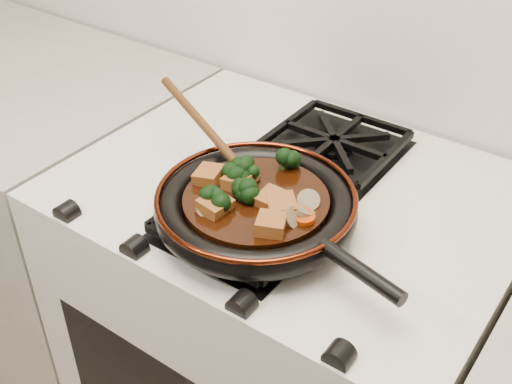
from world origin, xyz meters
The scene contains 31 objects.
stove centered at (0.00, 1.69, 0.45)m, with size 0.76×0.60×0.90m, color silver.
burner_grate_front centered at (0.00, 1.55, 0.91)m, with size 0.23×0.23×0.03m, color black, non-canonical shape.
burner_grate_back centered at (0.00, 1.83, 0.91)m, with size 0.23×0.23×0.03m, color black, non-canonical shape.
skillet centered at (0.02, 1.56, 0.94)m, with size 0.43×0.31×0.05m.
braising_sauce centered at (0.02, 1.56, 0.95)m, with size 0.22×0.22×0.02m, color black.
tofu_cube_0 centered at (-0.07, 1.55, 0.97)m, with size 0.04×0.04×0.02m, color brown.
tofu_cube_1 centered at (0.06, 1.56, 0.97)m, with size 0.04×0.05×0.02m, color brown.
tofu_cube_2 centered at (-0.02, 1.50, 0.97)m, with size 0.04×0.04×0.02m, color brown.
tofu_cube_3 centered at (0.07, 1.56, 0.97)m, with size 0.04×0.04×0.02m, color brown.
tofu_cube_4 centered at (-0.04, 1.58, 0.97)m, with size 0.04×0.04×0.02m, color brown.
tofu_cube_5 centered at (-0.02, 1.57, 0.97)m, with size 0.04×0.04×0.02m, color brown.
tofu_cube_6 centered at (0.08, 1.51, 0.97)m, with size 0.04×0.04×0.02m, color brown.
tofu_cube_7 centered at (0.05, 1.56, 0.97)m, with size 0.04×0.04×0.02m, color brown.
broccoli_floret_0 centered at (0.00, 1.65, 0.97)m, with size 0.06×0.06×0.05m, color black, non-canonical shape.
broccoli_floret_1 centered at (-0.03, 1.60, 0.97)m, with size 0.06×0.06×0.05m, color black, non-canonical shape.
broccoli_floret_2 centered at (0.00, 1.55, 0.97)m, with size 0.06×0.06×0.05m, color black, non-canonical shape.
broccoli_floret_3 centered at (-0.02, 1.51, 0.97)m, with size 0.06×0.06×0.05m, color black, non-canonical shape.
broccoli_floret_4 centered at (-0.02, 1.58, 0.97)m, with size 0.06×0.06×0.05m, color black, non-canonical shape.
broccoli_floret_5 centered at (-0.03, 1.59, 0.97)m, with size 0.06×0.06×0.05m, color black, non-canonical shape.
carrot_coin_0 centered at (-0.03, 1.59, 0.96)m, with size 0.03×0.03×0.01m, color #B13304.
carrot_coin_1 centered at (-0.03, 1.61, 0.96)m, with size 0.03×0.03×0.01m, color #B13304.
carrot_coin_2 centered at (0.10, 1.56, 0.96)m, with size 0.03×0.03×0.01m, color #B13304.
carrot_coin_3 centered at (0.11, 1.56, 0.96)m, with size 0.03×0.03×0.01m, color #B13304.
carrot_coin_4 centered at (-0.01, 1.50, 0.96)m, with size 0.03×0.03×0.01m, color #B13304.
carrot_coin_5 centered at (0.08, 1.52, 0.96)m, with size 0.03×0.03×0.01m, color #B13304.
mushroom_slice_0 centered at (-0.02, 1.49, 0.97)m, with size 0.03×0.03×0.01m, color brown.
mushroom_slice_1 centered at (0.10, 1.57, 0.97)m, with size 0.04×0.04×0.01m, color brown.
mushroom_slice_2 centered at (0.09, 1.59, 0.97)m, with size 0.03×0.03×0.01m, color brown.
mushroom_slice_3 centered at (0.09, 1.54, 0.97)m, with size 0.03×0.03×0.01m, color brown.
mushroom_slice_4 centered at (-0.04, 1.62, 0.97)m, with size 0.04×0.04×0.01m, color brown.
wooden_spoon centered at (-0.10, 1.62, 0.98)m, with size 0.16×0.08×0.26m.
Camera 1 is at (0.47, 0.92, 1.53)m, focal length 45.00 mm.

